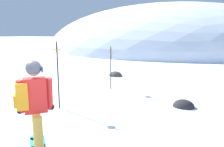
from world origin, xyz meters
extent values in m
ellipsoid|color=white|center=(-2.47, 29.55, 0.00)|extent=(34.17, 30.76, 12.43)
cylinder|color=#23B7A3|center=(-0.73, 0.85, 0.01)|extent=(0.28, 0.28, 0.02)
cylinder|color=#BC8E33|center=(-0.35, 0.47, 0.43)|extent=(0.15, 0.15, 0.82)
cylinder|color=#BC8E33|center=(-0.02, 0.13, 0.43)|extent=(0.15, 0.15, 0.82)
cube|color=red|center=(-0.19, 0.30, 1.13)|extent=(0.41, 0.41, 0.58)
cylinder|color=red|center=(-0.35, 0.14, 1.13)|extent=(0.20, 0.20, 0.57)
cylinder|color=red|center=(-0.02, 0.46, 1.13)|extent=(0.20, 0.20, 0.57)
sphere|color=black|center=(-0.39, 0.15, 0.88)|extent=(0.11, 0.11, 0.11)
sphere|color=black|center=(-0.04, 0.50, 0.88)|extent=(0.11, 0.11, 0.11)
cube|color=orange|center=(-0.33, 0.16, 1.15)|extent=(0.32, 0.33, 0.44)
cube|color=orange|center=(-0.40, 0.09, 1.07)|extent=(0.18, 0.18, 0.20)
sphere|color=tan|center=(-0.19, 0.30, 1.56)|extent=(0.21, 0.21, 0.21)
sphere|color=#4C4C56|center=(-0.19, 0.30, 1.59)|extent=(0.25, 0.25, 0.25)
cube|color=navy|center=(-0.09, 0.39, 1.56)|extent=(0.14, 0.14, 0.08)
cylinder|color=black|center=(-0.94, 5.22, 0.81)|extent=(0.04, 0.04, 1.62)
cylinder|color=orange|center=(-0.94, 5.22, 1.44)|extent=(0.20, 0.20, 0.02)
cone|color=black|center=(-0.94, 5.22, 1.66)|extent=(0.04, 0.04, 0.08)
cylinder|color=black|center=(-1.43, 2.57, 0.94)|extent=(0.04, 0.04, 1.88)
cylinder|color=orange|center=(-1.43, 2.57, 1.70)|extent=(0.20, 0.20, 0.02)
cone|color=black|center=(-1.43, 2.57, 1.92)|extent=(0.04, 0.04, 0.08)
ellipsoid|color=#282628|center=(1.90, 4.09, 0.00)|extent=(0.63, 0.54, 0.44)
ellipsoid|color=#4C4742|center=(-1.76, 7.73, 0.00)|extent=(0.70, 0.60, 0.49)
camera|label=1|loc=(2.33, -2.38, 2.13)|focal=34.63mm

